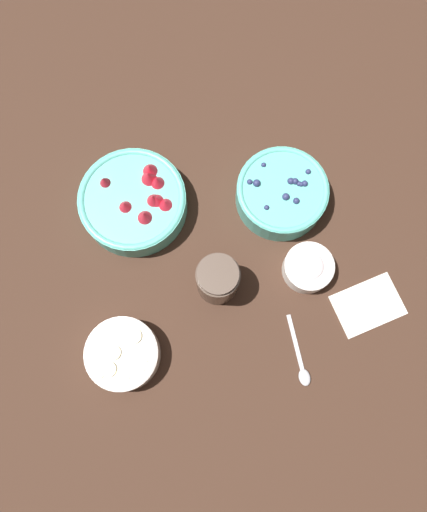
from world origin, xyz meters
TOP-DOWN VIEW (x-y plane):
  - ground_plane at (0.00, 0.00)m, footprint 4.00×4.00m
  - bowl_strawberries at (0.20, -0.10)m, footprint 0.21×0.21m
  - bowl_blueberries at (-0.09, -0.09)m, footprint 0.18×0.18m
  - bowl_bananas at (0.24, 0.20)m, footprint 0.14×0.14m
  - bowl_cream at (-0.13, 0.06)m, footprint 0.10×0.10m
  - jar_chocolate at (0.05, 0.08)m, footprint 0.08×0.08m
  - napkin at (-0.24, 0.15)m, footprint 0.15×0.12m
  - spoon at (-0.09, 0.25)m, footprint 0.03×0.14m

SIDE VIEW (x-z plane):
  - ground_plane at x=0.00m, z-range 0.00..0.00m
  - napkin at x=-0.24m, z-range 0.00..0.01m
  - spoon at x=-0.09m, z-range 0.00..0.01m
  - bowl_cream at x=-0.13m, z-range 0.00..0.05m
  - bowl_bananas at x=0.24m, z-range 0.00..0.06m
  - bowl_blueberries at x=-0.09m, z-range 0.00..0.07m
  - bowl_strawberries at x=0.20m, z-range 0.00..0.08m
  - jar_chocolate at x=0.05m, z-range 0.00..0.10m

